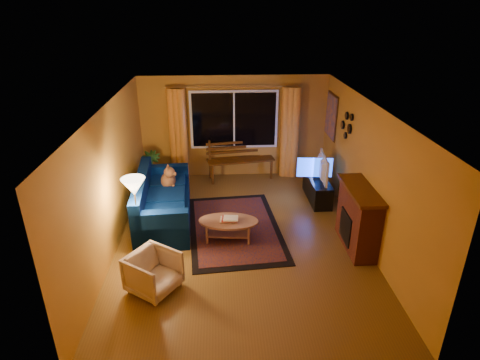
{
  "coord_description": "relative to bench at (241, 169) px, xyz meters",
  "views": [
    {
      "loc": [
        -0.37,
        -6.43,
        4.08
      ],
      "look_at": [
        0.0,
        0.3,
        1.05
      ],
      "focal_mm": 30.0,
      "sensor_mm": 36.0,
      "label": 1
    }
  ],
  "objects": [
    {
      "name": "floor",
      "position": [
        -0.15,
        -2.75,
        -0.26
      ],
      "size": [
        4.5,
        6.0,
        0.02
      ],
      "primitive_type": "cube",
      "color": "brown",
      "rests_on": "ground"
    },
    {
      "name": "ceiling",
      "position": [
        -0.15,
        -2.75,
        2.26
      ],
      "size": [
        4.5,
        6.0,
        0.02
      ],
      "primitive_type": "cube",
      "color": "white",
      "rests_on": "ground"
    },
    {
      "name": "wall_back",
      "position": [
        -0.15,
        0.26,
        1.0
      ],
      "size": [
        4.5,
        0.02,
        2.5
      ],
      "primitive_type": "cube",
      "color": "#C18229",
      "rests_on": "ground"
    },
    {
      "name": "wall_left",
      "position": [
        -2.41,
        -2.75,
        1.0
      ],
      "size": [
        0.02,
        6.0,
        2.5
      ],
      "primitive_type": "cube",
      "color": "#C18229",
      "rests_on": "ground"
    },
    {
      "name": "wall_right",
      "position": [
        2.11,
        -2.75,
        1.0
      ],
      "size": [
        0.02,
        6.0,
        2.5
      ],
      "primitive_type": "cube",
      "color": "#C18229",
      "rests_on": "ground"
    },
    {
      "name": "window",
      "position": [
        -0.15,
        0.19,
        1.2
      ],
      "size": [
        2.0,
        0.02,
        1.3
      ],
      "primitive_type": "cube",
      "color": "black",
      "rests_on": "wall_back"
    },
    {
      "name": "curtain_rod",
      "position": [
        -0.15,
        0.15,
        2.0
      ],
      "size": [
        3.2,
        0.03,
        0.03
      ],
      "primitive_type": "cylinder",
      "rotation": [
        0.0,
        1.57,
        0.0
      ],
      "color": "#BF8C3F",
      "rests_on": "wall_back"
    },
    {
      "name": "curtain_left",
      "position": [
        -1.5,
        0.13,
        0.87
      ],
      "size": [
        0.36,
        0.36,
        2.24
      ],
      "primitive_type": "cylinder",
      "color": "orange",
      "rests_on": "ground"
    },
    {
      "name": "curtain_right",
      "position": [
        1.2,
        0.13,
        0.87
      ],
      "size": [
        0.36,
        0.36,
        2.24
      ],
      "primitive_type": "cylinder",
      "color": "orange",
      "rests_on": "ground"
    },
    {
      "name": "bench",
      "position": [
        0.0,
        0.0,
        0.0
      ],
      "size": [
        1.7,
        0.75,
        0.49
      ],
      "primitive_type": "cube",
      "rotation": [
        0.0,
        0.0,
        0.17
      ],
      "color": "#452207",
      "rests_on": "ground"
    },
    {
      "name": "potted_plant",
      "position": [
        -2.15,
        -0.27,
        0.17
      ],
      "size": [
        0.52,
        0.52,
        0.84
      ],
      "primitive_type": "imported",
      "rotation": [
        0.0,
        0.0,
        -0.12
      ],
      "color": "#235B1E",
      "rests_on": "ground"
    },
    {
      "name": "sofa",
      "position": [
        -1.65,
        -1.99,
        0.23
      ],
      "size": [
        1.15,
        2.4,
        0.95
      ],
      "primitive_type": "cube",
      "rotation": [
        0.0,
        0.0,
        0.06
      ],
      "color": "#021748",
      "rests_on": "ground"
    },
    {
      "name": "dog",
      "position": [
        -1.6,
        -1.47,
        0.44
      ],
      "size": [
        0.36,
        0.44,
        0.43
      ],
      "primitive_type": null,
      "rotation": [
        0.0,
        0.0,
        0.2
      ],
      "color": "#945833",
      "rests_on": "sofa"
    },
    {
      "name": "armchair",
      "position": [
        -1.56,
        -4.16,
        0.1
      ],
      "size": [
        0.9,
        0.91,
        0.69
      ],
      "primitive_type": "imported",
      "rotation": [
        0.0,
        0.0,
        0.96
      ],
      "color": "beige",
      "rests_on": "ground"
    },
    {
      "name": "floor_lamp",
      "position": [
        -1.94,
        -3.14,
        0.47
      ],
      "size": [
        0.3,
        0.3,
        1.42
      ],
      "primitive_type": "cylinder",
      "rotation": [
        0.0,
        0.0,
        -0.34
      ],
      "color": "#BF8C3F",
      "rests_on": "ground"
    },
    {
      "name": "rug",
      "position": [
        -0.26,
        -2.41,
        -0.24
      ],
      "size": [
        1.96,
        2.87,
        0.02
      ],
      "primitive_type": "cube",
      "rotation": [
        0.0,
        0.0,
        0.08
      ],
      "color": "#742805",
      "rests_on": "ground"
    },
    {
      "name": "coffee_table",
      "position": [
        -0.38,
        -2.8,
        -0.05
      ],
      "size": [
        1.21,
        1.21,
        0.4
      ],
      "primitive_type": "cylinder",
      "rotation": [
        0.0,
        0.0,
        -0.1
      ],
      "color": "#A87054",
      "rests_on": "ground"
    },
    {
      "name": "tv_console",
      "position": [
        1.64,
        -1.25,
        0.0
      ],
      "size": [
        0.41,
        1.2,
        0.5
      ],
      "primitive_type": "cube",
      "rotation": [
        0.0,
        0.0,
        0.01
      ],
      "color": "black",
      "rests_on": "ground"
    },
    {
      "name": "television",
      "position": [
        1.64,
        -1.25,
        0.52
      ],
      "size": [
        0.21,
        0.96,
        0.55
      ],
      "primitive_type": "imported",
      "rotation": [
        0.0,
        0.0,
        1.48
      ],
      "color": "black",
      "rests_on": "tv_console"
    },
    {
      "name": "fireplace",
      "position": [
        1.9,
        -3.15,
        0.3
      ],
      "size": [
        0.4,
        1.2,
        1.1
      ],
      "primitive_type": "cube",
      "color": "maroon",
      "rests_on": "ground"
    },
    {
      "name": "mirror_cluster",
      "position": [
        2.06,
        -1.45,
        1.55
      ],
      "size": [
        0.06,
        0.6,
        0.56
      ],
      "primitive_type": null,
      "color": "black",
      "rests_on": "wall_right"
    },
    {
      "name": "painting",
      "position": [
        2.07,
        -0.3,
        1.4
      ],
      "size": [
        0.04,
        0.76,
        0.96
      ],
      "primitive_type": "cube",
      "color": "orange",
      "rests_on": "wall_right"
    }
  ]
}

